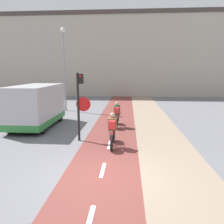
% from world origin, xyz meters
% --- Properties ---
extents(ground_plane, '(120.00, 120.00, 0.00)m').
position_xyz_m(ground_plane, '(0.00, 0.00, 0.00)').
color(ground_plane, slate).
extents(bike_lane, '(2.46, 60.00, 0.02)m').
position_xyz_m(bike_lane, '(0.00, 0.00, 0.01)').
color(bike_lane, brown).
rests_on(bike_lane, ground_plane).
extents(sidewalk_strip, '(2.40, 60.00, 0.05)m').
position_xyz_m(sidewalk_strip, '(2.43, 0.00, 0.03)').
color(sidewalk_strip, gray).
rests_on(sidewalk_strip, ground_plane).
extents(building_row_background, '(60.00, 5.20, 10.45)m').
position_xyz_m(building_row_background, '(0.00, 24.05, 5.24)').
color(building_row_background, '#B2A899').
rests_on(building_row_background, ground_plane).
extents(traffic_light_pole, '(0.67, 0.25, 3.16)m').
position_xyz_m(traffic_light_pole, '(-1.39, 3.58, 1.96)').
color(traffic_light_pole, black).
rests_on(traffic_light_pole, ground_plane).
extents(street_lamp_far, '(0.36, 0.36, 6.55)m').
position_xyz_m(street_lamp_far, '(-4.35, 11.35, 4.02)').
color(street_lamp_far, gray).
rests_on(street_lamp_far, ground_plane).
extents(cyclist_near, '(0.46, 1.79, 1.51)m').
position_xyz_m(cyclist_near, '(0.15, 2.82, 0.72)').
color(cyclist_near, black).
rests_on(cyclist_near, ground_plane).
extents(cyclist_far, '(0.46, 1.76, 1.49)m').
position_xyz_m(cyclist_far, '(0.17, 6.23, 0.71)').
color(cyclist_far, black).
rests_on(cyclist_far, ground_plane).
extents(van, '(2.04, 4.42, 2.43)m').
position_xyz_m(van, '(-4.53, 6.01, 1.19)').
color(van, '#B7B7BC').
rests_on(van, ground_plane).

